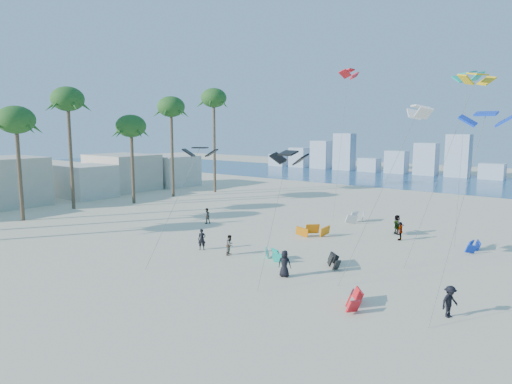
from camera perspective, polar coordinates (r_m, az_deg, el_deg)
The scene contains 10 objects.
ground at distance 29.59m, azimuth -25.11°, elevation -11.61°, with size 220.00×220.00×0.00m, color beige.
ocean at distance 88.28m, azimuth 21.60°, elevation 1.29°, with size 220.00×220.00×0.00m, color navy.
kitesurfer_near at distance 36.12m, azimuth -6.87°, elevation -5.98°, with size 0.62×0.40×1.69m, color black.
kitesurfer_mid at distance 34.54m, azimuth -3.32°, elevation -6.71°, with size 0.75×0.59×1.55m, color gray.
kitesurfers_far at distance 36.14m, azimuth 13.77°, elevation -6.15°, with size 32.20×17.46×1.78m.
grounded_kites at distance 38.18m, azimuth 11.32°, elevation -5.93°, with size 14.42×23.61×1.01m.
flying_kites at distance 34.22m, azimuth 22.51°, elevation 10.61°, with size 27.95×26.99×17.77m.
palm_row at distance 55.57m, azimuth -21.28°, elevation 9.32°, with size 8.04×44.80×15.45m.
beachfront_buildings at distance 67.85m, azimuth -22.30°, elevation 1.63°, with size 11.50×43.00×6.00m.
distant_skyline at distance 97.90m, azimuth 22.74°, elevation 3.66°, with size 85.00×3.00×8.40m.
Camera 1 is at (25.27, -12.04, 9.59)m, focal length 31.58 mm.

